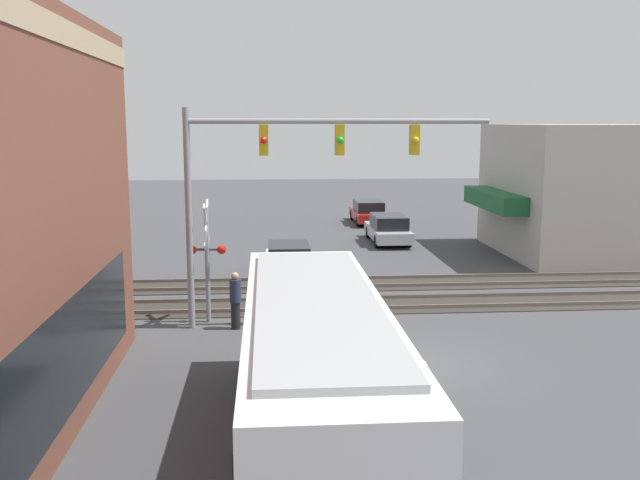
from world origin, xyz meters
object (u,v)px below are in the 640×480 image
city_bus (316,369)px  parked_car_silver (388,230)px  crossing_signal (207,250)px  pedestrian_at_crossing (235,300)px  pedestrian_near_bus (420,404)px  parked_car_white (289,261)px  parked_car_red (368,213)px

city_bus → parked_car_silver: size_ratio=2.19×
city_bus → crossing_signal: crossing_signal is taller
parked_car_silver → pedestrian_at_crossing: bearing=154.2°
pedestrian_near_bus → parked_car_white: bearing=7.2°
pedestrian_near_bus → crossing_signal: bearing=27.0°
city_bus → parked_car_silver: bearing=-13.0°
crossing_signal → parked_car_red: (21.38, -8.11, -1.63)m
parked_car_red → pedestrian_at_crossing: (-22.20, 7.24, 0.23)m
city_bus → pedestrian_at_crossing: size_ratio=6.03×
crossing_signal → pedestrian_near_bus: size_ratio=2.13×
parked_car_white → pedestrian_at_crossing: pedestrian_at_crossing is taller
pedestrian_near_bus → pedestrian_at_crossing: size_ratio=1.03×
crossing_signal → parked_car_white: 7.15m
parked_car_silver → pedestrian_at_crossing: size_ratio=2.75×
crossing_signal → parked_car_red: crossing_signal is taller
crossing_signal → parked_car_silver: bearing=-29.8°
pedestrian_near_bus → pedestrian_at_crossing: bearing=24.5°
pedestrian_at_crossing → parked_car_white: bearing=-14.3°
city_bus → parked_car_white: city_bus is taller
parked_car_white → parked_car_silver: size_ratio=0.92×
city_bus → pedestrian_at_crossing: bearing=12.3°
parked_car_red → crossing_signal: bearing=159.2°
parked_car_white → parked_car_red: 15.92m
parked_car_silver → pedestrian_near_bus: bearing=171.7°
city_bus → pedestrian_near_bus: city_bus is taller
parked_car_silver → pedestrian_near_bus: 23.62m
crossing_signal → pedestrian_at_crossing: bearing=-133.1°
city_bus → parked_car_white: size_ratio=2.38×
pedestrian_near_bus → parked_car_silver: bearing=-8.3°
parked_car_silver → parked_car_red: (7.21, 0.00, -0.02)m
parked_car_white → parked_car_red: size_ratio=0.96×
parked_car_red → pedestrian_at_crossing: pedestrian_at_crossing is taller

